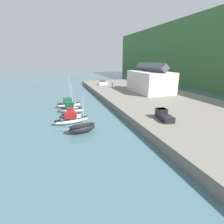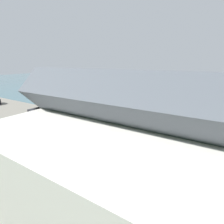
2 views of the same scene
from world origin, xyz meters
name	(u,v)px [view 1 (image 1 of 2)]	position (x,y,z in m)	size (l,w,h in m)	color
ground_plane	(76,121)	(0.00, 0.00, 0.00)	(320.00, 320.00, 0.00)	#476B75
quay_promenade	(176,108)	(0.00, 26.28, 0.84)	(119.17, 31.45, 1.69)	gray
harbor_clubhouse	(150,81)	(-18.69, 28.76, 5.60)	(17.76, 10.63, 10.30)	silver
moored_boat_0	(69,104)	(-11.89, -0.54, 1.05)	(2.25, 6.53, 8.98)	white
moored_boat_1	(71,109)	(-6.56, -0.39, 1.05)	(4.13, 6.45, 7.41)	silver
moored_boat_2	(71,114)	(-2.31, -0.69, 0.88)	(1.58, 4.48, 2.43)	silver
moored_boat_3	(71,119)	(1.34, -1.01, 0.91)	(3.00, 7.52, 2.50)	white
moored_boat_4	(82,128)	(6.91, 0.44, 0.90)	(3.10, 5.43, 6.63)	black
parked_car_0	(103,83)	(-41.20, 17.43, 2.61)	(1.88, 4.23, 2.16)	silver
pickup_truck_1	(163,115)	(9.07, 16.16, 2.51)	(4.93, 2.52, 1.90)	black
person_on_quay	(112,84)	(-33.79, 19.47, 2.79)	(0.40, 0.40, 2.14)	#232838
dog_on_quay	(162,111)	(5.62, 18.16, 2.15)	(0.84, 0.66, 0.68)	tan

